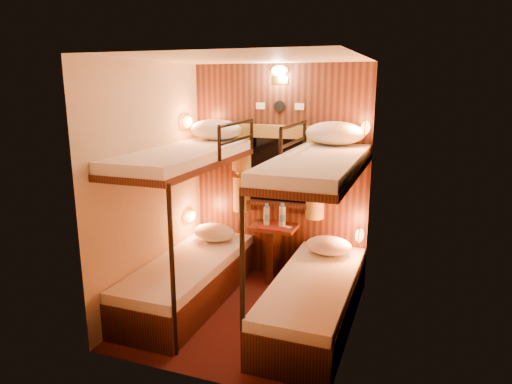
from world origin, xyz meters
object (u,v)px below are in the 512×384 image
at_px(table, 274,246).
at_px(bunk_right, 315,267).
at_px(bunk_left, 189,250).
at_px(bottle_left, 267,216).
at_px(bottle_right, 282,216).

bearing_deg(table, bunk_right, -50.33).
bearing_deg(table, bunk_left, -129.67).
distance_m(bunk_left, table, 1.02).
relative_size(bunk_left, bottle_left, 7.74).
bearing_deg(table, bottle_left, -174.50).
bearing_deg(bottle_right, bunk_right, -54.72).
xyz_separation_m(bunk_right, bottle_left, (-0.73, 0.77, 0.20)).
bearing_deg(table, bottle_right, -1.45).
bearing_deg(bottle_right, bottle_left, -178.28).
distance_m(table, bottle_right, 0.36).
bearing_deg(bunk_right, bunk_left, 180.00).
height_order(bunk_left, bottle_left, bunk_left).
bearing_deg(bunk_right, bottle_left, 133.31).
height_order(bunk_right, table, bunk_right).
height_order(bunk_left, bunk_right, same).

